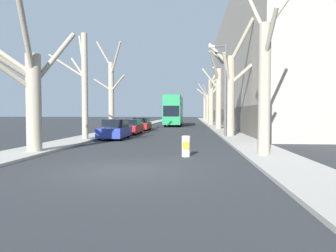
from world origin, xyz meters
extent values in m
plane|color=#2B2D30|center=(0.00, 0.00, 0.00)|extent=(300.00, 300.00, 0.00)
cube|color=#A39E93|center=(-5.63, 50.00, 0.06)|extent=(2.30, 120.00, 0.12)
cube|color=#A39E93|center=(5.63, 50.00, 0.06)|extent=(2.30, 120.00, 0.12)
cube|color=#9E9384|center=(11.78, 31.06, 7.97)|extent=(10.00, 43.70, 15.93)
cube|color=#5E584F|center=(6.76, 31.06, 1.25)|extent=(0.12, 42.83, 2.50)
cylinder|color=gray|center=(-5.17, 3.73, 2.33)|extent=(0.69, 0.69, 4.66)
cylinder|color=gray|center=(-4.91, 2.72, 5.20)|extent=(0.81, 2.28, 3.24)
cylinder|color=gray|center=(-6.14, 2.91, 4.26)|extent=(2.20, 1.90, 1.74)
cylinder|color=gray|center=(-4.56, 4.65, 4.63)|extent=(1.52, 2.13, 2.90)
cylinder|color=gray|center=(-6.04, 3.62, 4.30)|extent=(1.91, 0.46, 1.44)
cylinder|color=gray|center=(-5.91, 3.05, 3.72)|extent=(1.75, 1.63, 1.66)
cylinder|color=gray|center=(-5.22, 10.60, 3.72)|extent=(0.42, 0.42, 7.44)
cylinder|color=gray|center=(-5.77, 10.85, 5.09)|extent=(1.27, 0.67, 1.55)
cylinder|color=gray|center=(-5.64, 11.28, 6.00)|extent=(1.04, 1.54, 3.22)
cylinder|color=gray|center=(-6.46, 10.53, 5.18)|extent=(2.56, 0.29, 1.72)
cylinder|color=gray|center=(-5.43, 18.23, 3.36)|extent=(0.52, 0.52, 6.72)
cylinder|color=gray|center=(-6.21, 18.04, 4.59)|extent=(1.69, 0.57, 1.18)
cylinder|color=gray|center=(-6.09, 18.18, 7.47)|extent=(1.49, 0.30, 2.46)
cylinder|color=gray|center=(-4.80, 17.52, 6.90)|extent=(1.50, 1.65, 2.93)
cylinder|color=gray|center=(-4.69, 17.75, 4.68)|extent=(1.68, 1.18, 1.53)
cylinder|color=gray|center=(5.30, 3.29, 2.85)|extent=(0.51, 0.51, 5.70)
cylinder|color=gray|center=(6.00, 3.85, 6.35)|extent=(1.62, 1.33, 2.08)
cylinder|color=gray|center=(5.02, 3.97, 6.38)|extent=(0.77, 1.56, 2.35)
cylinder|color=gray|center=(5.36, 2.67, 5.09)|extent=(0.32, 1.41, 1.77)
cylinder|color=gray|center=(5.18, 14.35, 3.19)|extent=(0.84, 0.84, 6.39)
cylinder|color=gray|center=(5.99, 14.00, 4.88)|extent=(1.90, 1.05, 1.69)
cylinder|color=gray|center=(5.95, 13.65, 7.34)|extent=(1.92, 1.79, 3.31)
cylinder|color=gray|center=(4.58, 15.24, 6.28)|extent=(1.57, 2.10, 2.13)
cylinder|color=gray|center=(4.91, 13.80, 5.16)|extent=(0.93, 1.47, 2.77)
cylinder|color=gray|center=(4.38, 14.49, 6.54)|extent=(1.87, 0.58, 1.98)
cylinder|color=gray|center=(5.35, 25.83, 3.56)|extent=(0.70, 0.70, 7.11)
cylinder|color=gray|center=(4.76, 24.76, 7.31)|extent=(1.49, 2.43, 3.01)
cylinder|color=gray|center=(5.00, 25.25, 6.39)|extent=(1.02, 1.45, 1.61)
cylinder|color=gray|center=(4.38, 25.76, 5.88)|extent=(2.16, 0.40, 2.64)
cylinder|color=gray|center=(5.22, 37.99, 3.66)|extent=(0.88, 0.88, 7.31)
cylinder|color=gray|center=(5.76, 37.94, 6.44)|extent=(1.37, 0.43, 1.75)
cylinder|color=gray|center=(6.15, 37.64, 6.00)|extent=(2.20, 1.08, 2.82)
cylinder|color=gray|center=(5.55, 38.39, 7.20)|extent=(1.07, 1.19, 1.68)
cylinder|color=gray|center=(5.90, 37.62, 7.09)|extent=(1.70, 1.11, 1.60)
cylinder|color=gray|center=(5.21, 37.48, 6.14)|extent=(0.33, 1.29, 1.75)
cylinder|color=gray|center=(5.29, 48.29, 2.72)|extent=(0.70, 0.70, 5.44)
cylinder|color=gray|center=(4.81, 47.90, 4.69)|extent=(1.27, 1.09, 2.34)
cylinder|color=gray|center=(4.82, 47.71, 6.16)|extent=(1.24, 1.46, 2.23)
cylinder|color=gray|center=(4.33, 48.00, 6.30)|extent=(2.16, 0.86, 2.74)
cylinder|color=gray|center=(4.23, 48.50, 5.76)|extent=(2.31, 0.69, 1.89)
cylinder|color=gray|center=(5.22, 60.32, 3.32)|extent=(0.68, 0.68, 6.65)
cylinder|color=gray|center=(5.91, 59.44, 6.07)|extent=(1.67, 2.04, 2.43)
cylinder|color=gray|center=(5.66, 60.03, 5.66)|extent=(1.16, 0.89, 1.83)
cylinder|color=gray|center=(5.14, 61.17, 5.46)|extent=(0.41, 1.91, 2.40)
cube|color=#1E7F47|center=(-0.54, 36.11, 1.68)|extent=(2.42, 11.82, 2.67)
cube|color=#1E7F47|center=(-0.54, 36.11, 3.69)|extent=(2.37, 11.59, 1.34)
cube|color=#1A6C3C|center=(-0.54, 36.11, 4.42)|extent=(2.37, 11.59, 0.12)
cube|color=black|center=(-0.54, 36.11, 2.20)|extent=(2.45, 10.41, 1.39)
cube|color=black|center=(-0.54, 36.11, 3.75)|extent=(2.45, 10.41, 1.02)
cube|color=black|center=(-0.54, 30.22, 2.20)|extent=(2.18, 0.06, 1.46)
cylinder|color=black|center=(-1.58, 32.57, 0.55)|extent=(0.30, 1.09, 1.09)
cylinder|color=black|center=(0.50, 32.57, 0.55)|extent=(0.30, 1.09, 1.09)
cylinder|color=black|center=(-1.58, 39.42, 0.55)|extent=(0.30, 1.09, 1.09)
cylinder|color=black|center=(0.50, 39.42, 0.55)|extent=(0.30, 1.09, 1.09)
cube|color=navy|center=(-3.43, 11.87, 0.52)|extent=(1.72, 3.95, 0.68)
cube|color=black|center=(-3.43, 12.11, 1.17)|extent=(1.51, 2.06, 0.60)
cylinder|color=black|center=(-4.18, 10.68, 0.32)|extent=(0.20, 0.64, 0.64)
cylinder|color=black|center=(-2.68, 10.68, 0.32)|extent=(0.20, 0.64, 0.64)
cylinder|color=black|center=(-4.18, 13.06, 0.32)|extent=(0.20, 0.64, 0.64)
cylinder|color=black|center=(-2.68, 13.06, 0.32)|extent=(0.20, 0.64, 0.64)
cube|color=maroon|center=(-3.43, 17.41, 0.48)|extent=(1.79, 4.44, 0.61)
cube|color=black|center=(-3.43, 17.68, 1.06)|extent=(1.58, 2.31, 0.55)
cylinder|color=black|center=(-4.21, 16.08, 0.33)|extent=(0.20, 0.66, 0.66)
cylinder|color=black|center=(-2.64, 16.08, 0.33)|extent=(0.20, 0.66, 0.66)
cylinder|color=black|center=(-4.21, 18.75, 0.33)|extent=(0.20, 0.66, 0.66)
cylinder|color=black|center=(-2.64, 18.75, 0.33)|extent=(0.20, 0.66, 0.66)
cube|color=maroon|center=(-3.43, 23.48, 0.52)|extent=(1.81, 3.91, 0.68)
cube|color=black|center=(-3.43, 23.72, 1.14)|extent=(1.59, 2.03, 0.55)
cylinder|color=black|center=(-4.22, 22.31, 0.33)|extent=(0.20, 0.66, 0.66)
cylinder|color=black|center=(-2.63, 22.31, 0.33)|extent=(0.20, 0.66, 0.66)
cylinder|color=black|center=(-4.22, 24.66, 0.33)|extent=(0.20, 0.66, 0.66)
cylinder|color=black|center=(-2.63, 24.66, 0.33)|extent=(0.20, 0.66, 0.66)
cylinder|color=#4C4F54|center=(4.83, 13.70, 3.60)|extent=(0.16, 0.16, 7.21)
cylinder|color=#4C4F54|center=(4.28, 13.70, 7.06)|extent=(1.10, 0.11, 0.11)
cube|color=beige|center=(3.73, 13.70, 7.06)|extent=(0.44, 0.20, 0.16)
cylinder|color=white|center=(1.97, 3.35, 0.46)|extent=(0.37, 0.37, 0.91)
cube|color=yellow|center=(1.97, 3.16, 0.50)|extent=(0.26, 0.01, 0.33)
camera|label=1|loc=(2.22, -9.76, 1.90)|focal=32.00mm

